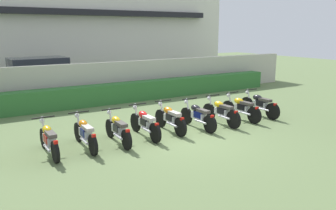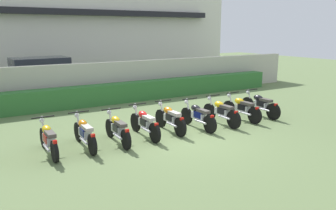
{
  "view_description": "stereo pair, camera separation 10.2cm",
  "coord_description": "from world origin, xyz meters",
  "views": [
    {
      "loc": [
        -5.62,
        -8.15,
        3.23
      ],
      "look_at": [
        0.0,
        1.0,
        0.84
      ],
      "focal_mm": 36.09,
      "sensor_mm": 36.0,
      "label": 1
    },
    {
      "loc": [
        -5.53,
        -8.21,
        3.23
      ],
      "look_at": [
        0.0,
        1.0,
        0.84
      ],
      "focal_mm": 36.09,
      "sensor_mm": 36.0,
      "label": 2
    }
  ],
  "objects": [
    {
      "name": "ground",
      "position": [
        0.0,
        0.0,
        0.0
      ],
      "size": [
        60.0,
        60.0,
        0.0
      ],
      "primitive_type": "plane",
      "color": "#607547"
    },
    {
      "name": "building",
      "position": [
        0.0,
        15.88,
        4.06
      ],
      "size": [
        23.93,
        6.5,
        8.11
      ],
      "color": "silver",
      "rests_on": "ground"
    },
    {
      "name": "compound_wall",
      "position": [
        0.0,
        6.61,
        0.9
      ],
      "size": [
        22.74,
        0.3,
        1.8
      ],
      "primitive_type": "cube",
      "color": "#BCB7A8",
      "rests_on": "ground"
    },
    {
      "name": "hedge_row",
      "position": [
        0.0,
        5.91,
        0.44
      ],
      "size": [
        18.19,
        0.7,
        0.88
      ],
      "primitive_type": "cube",
      "color": "#337033",
      "rests_on": "ground"
    },
    {
      "name": "parked_car",
      "position": [
        -2.15,
        9.75,
        0.94
      ],
      "size": [
        4.61,
        2.31,
        1.89
      ],
      "rotation": [
        0.0,
        0.0,
        0.06
      ],
      "color": "black",
      "rests_on": "ground"
    },
    {
      "name": "motorcycle_in_row_0",
      "position": [
        -3.87,
        0.68,
        0.44
      ],
      "size": [
        0.6,
        1.85,
        0.94
      ],
      "rotation": [
        0.0,
        0.0,
        1.58
      ],
      "color": "black",
      "rests_on": "ground"
    },
    {
      "name": "motorcycle_in_row_1",
      "position": [
        -2.89,
        0.71,
        0.44
      ],
      "size": [
        0.6,
        1.92,
        0.94
      ],
      "rotation": [
        0.0,
        0.0,
        1.56
      ],
      "color": "black",
      "rests_on": "ground"
    },
    {
      "name": "motorcycle_in_row_2",
      "position": [
        -1.95,
        0.61,
        0.44
      ],
      "size": [
        0.6,
        1.85,
        0.94
      ],
      "rotation": [
        0.0,
        0.0,
        1.55
      ],
      "color": "black",
      "rests_on": "ground"
    },
    {
      "name": "motorcycle_in_row_3",
      "position": [
        -1.0,
        0.74,
        0.45
      ],
      "size": [
        0.6,
        1.94,
        0.96
      ],
      "rotation": [
        0.0,
        0.0,
        1.56
      ],
      "color": "black",
      "rests_on": "ground"
    },
    {
      "name": "motorcycle_in_row_4",
      "position": [
        -0.05,
        0.79,
        0.45
      ],
      "size": [
        0.6,
        1.84,
        0.96
      ],
      "rotation": [
        0.0,
        0.0,
        1.56
      ],
      "color": "black",
      "rests_on": "ground"
    },
    {
      "name": "motorcycle_in_row_5",
      "position": [
        0.94,
        0.62,
        0.44
      ],
      "size": [
        0.6,
        1.88,
        0.95
      ],
      "rotation": [
        0.0,
        0.0,
        1.59
      ],
      "color": "black",
      "rests_on": "ground"
    },
    {
      "name": "motorcycle_in_row_6",
      "position": [
        1.94,
        0.62,
        0.45
      ],
      "size": [
        0.6,
        1.93,
        0.97
      ],
      "rotation": [
        0.0,
        0.0,
        1.58
      ],
      "color": "black",
      "rests_on": "ground"
    },
    {
      "name": "motorcycle_in_row_7",
      "position": [
        2.97,
        0.71,
        0.45
      ],
      "size": [
        0.6,
        1.92,
        0.96
      ],
      "rotation": [
        0.0,
        0.0,
        1.6
      ],
      "color": "black",
      "rests_on": "ground"
    },
    {
      "name": "motorcycle_in_row_8",
      "position": [
        3.97,
        0.76,
        0.46
      ],
      "size": [
        0.6,
        1.96,
        0.97
      ],
      "rotation": [
        0.0,
        0.0,
        1.56
      ],
      "color": "black",
      "rests_on": "ground"
    }
  ]
}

